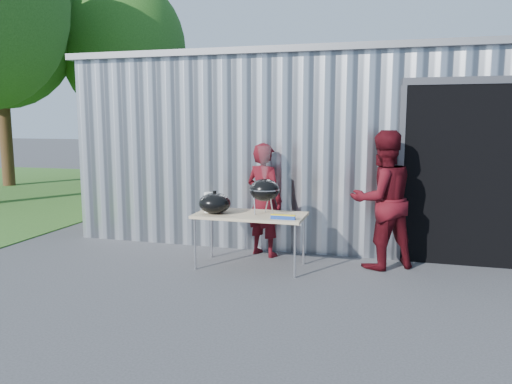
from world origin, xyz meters
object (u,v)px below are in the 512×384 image
(folding_table, at_px, (250,217))
(person_cook, at_px, (264,200))
(kettle_grill, at_px, (265,183))
(person_bystander, at_px, (382,200))

(folding_table, relative_size, person_cook, 0.89)
(kettle_grill, relative_size, person_bystander, 0.49)
(folding_table, bearing_deg, kettle_grill, 13.11)
(kettle_grill, distance_m, person_cook, 0.71)
(kettle_grill, bearing_deg, folding_table, -166.89)
(kettle_grill, relative_size, person_cook, 0.55)
(folding_table, distance_m, person_cook, 0.66)
(person_bystander, bearing_deg, person_cook, -37.86)
(folding_table, distance_m, person_bystander, 1.82)
(kettle_grill, distance_m, person_bystander, 1.62)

